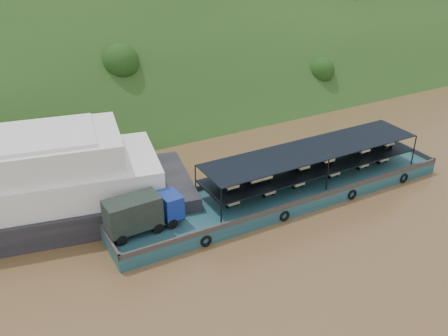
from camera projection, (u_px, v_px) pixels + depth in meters
ground at (257, 205)px, 47.93m from camera, size 160.00×160.00×0.00m
hillside at (132, 96)px, 75.95m from camera, size 140.00×39.60×39.60m
cargo_barge at (272, 191)px, 48.09m from camera, size 35.00×7.18×4.54m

